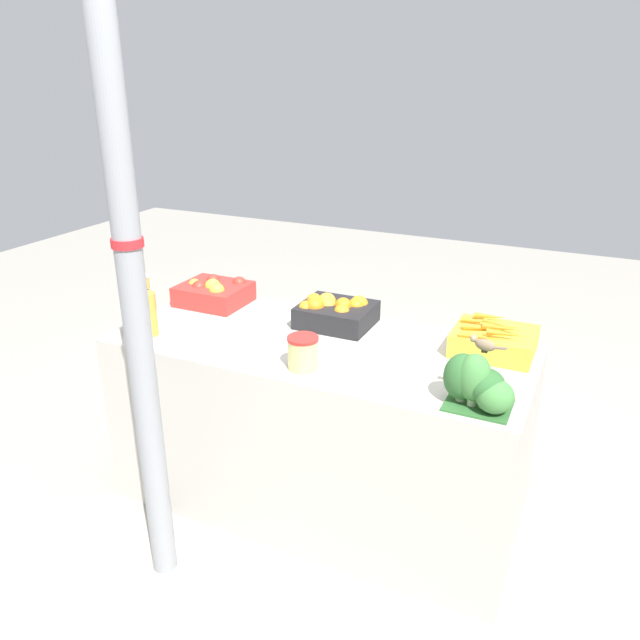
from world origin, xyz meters
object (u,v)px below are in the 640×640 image
(orange_crate, at_px, (336,312))
(juice_bottle_cloudy, at_px, (130,303))
(broccoli_pile, at_px, (477,384))
(support_pole, at_px, (128,252))
(apple_crate, at_px, (214,292))
(sparrow_bird, at_px, (484,344))
(juice_bottle_amber, at_px, (149,310))
(pickle_jar, at_px, (303,353))
(carrot_crate, at_px, (494,340))

(orange_crate, height_order, juice_bottle_cloudy, juice_bottle_cloudy)
(orange_crate, bearing_deg, broccoli_pile, -33.37)
(support_pole, distance_m, juice_bottle_cloudy, 0.70)
(support_pole, height_order, orange_crate, support_pole)
(apple_crate, bearing_deg, juice_bottle_cloudy, -105.48)
(broccoli_pile, xyz_separation_m, sparrow_bird, (0.00, 0.03, 0.13))
(apple_crate, height_order, orange_crate, orange_crate)
(juice_bottle_cloudy, height_order, juice_bottle_amber, juice_bottle_cloudy)
(orange_crate, relative_size, broccoli_pile, 1.29)
(juice_bottle_cloudy, bearing_deg, broccoli_pile, -1.32)
(pickle_jar, xyz_separation_m, sparrow_bird, (0.67, 0.01, 0.16))
(broccoli_pile, height_order, juice_bottle_cloudy, juice_bottle_cloudy)
(juice_bottle_cloudy, distance_m, juice_bottle_amber, 0.10)
(support_pole, relative_size, orange_crate, 8.26)
(juice_bottle_cloudy, distance_m, pickle_jar, 0.85)
(broccoli_pile, height_order, juice_bottle_amber, juice_bottle_amber)
(broccoli_pile, bearing_deg, sparrow_bird, 83.19)
(juice_bottle_cloudy, relative_size, sparrow_bird, 2.34)
(support_pole, relative_size, sparrow_bird, 19.59)
(pickle_jar, bearing_deg, carrot_crate, 35.97)
(carrot_crate, height_order, juice_bottle_cloudy, juice_bottle_cloudy)
(broccoli_pile, relative_size, pickle_jar, 1.88)
(orange_crate, xyz_separation_m, pickle_jar, (0.07, -0.46, 0.00))
(orange_crate, relative_size, juice_bottle_amber, 1.15)
(juice_bottle_cloudy, xyz_separation_m, juice_bottle_amber, (0.10, -0.00, -0.02))
(pickle_jar, bearing_deg, orange_crate, 98.23)
(carrot_crate, height_order, juice_bottle_amber, juice_bottle_amber)
(carrot_crate, bearing_deg, apple_crate, 179.92)
(juice_bottle_amber, relative_size, sparrow_bird, 2.05)
(carrot_crate, relative_size, broccoli_pile, 1.29)
(broccoli_pile, xyz_separation_m, juice_bottle_amber, (-1.41, 0.03, 0.02))
(pickle_jar, bearing_deg, apple_crate, 147.31)
(orange_crate, relative_size, carrot_crate, 1.00)
(apple_crate, distance_m, juice_bottle_cloudy, 0.47)
(apple_crate, xyz_separation_m, juice_bottle_cloudy, (-0.12, -0.45, 0.07))
(support_pole, distance_m, carrot_crate, 1.45)
(pickle_jar, bearing_deg, sparrow_bird, 0.78)
(support_pole, distance_m, juice_bottle_amber, 0.65)
(orange_crate, distance_m, broccoli_pile, 0.88)
(orange_crate, bearing_deg, apple_crate, -179.98)
(apple_crate, xyz_separation_m, orange_crate, (0.65, 0.00, 0.00))
(juice_bottle_amber, bearing_deg, pickle_jar, -1.17)
(apple_crate, bearing_deg, sparrow_bird, -18.07)
(apple_crate, distance_m, carrot_crate, 1.35)
(apple_crate, bearing_deg, juice_bottle_amber, -93.14)
(support_pole, relative_size, broccoli_pile, 10.66)
(orange_crate, distance_m, pickle_jar, 0.47)
(pickle_jar, bearing_deg, juice_bottle_amber, 178.83)
(support_pole, xyz_separation_m, sparrow_bird, (1.10, 0.41, -0.29))
(support_pole, xyz_separation_m, pickle_jar, (0.44, 0.40, -0.45))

